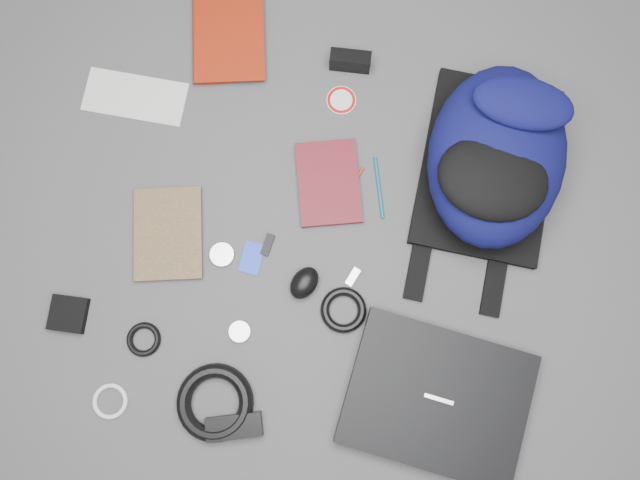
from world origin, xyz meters
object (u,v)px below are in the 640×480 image
(comic_book, at_px, (134,235))
(compact_camera, at_px, (350,61))
(dvd_case, at_px, (329,183))
(pouch, at_px, (68,314))
(mouse, at_px, (304,283))
(power_brick, at_px, (234,427))
(textbook_red, at_px, (193,39))
(laptop, at_px, (437,398))
(backpack, at_px, (497,156))

(comic_book, distance_m, compact_camera, 0.68)
(comic_book, bearing_deg, dvd_case, 12.90)
(pouch, bearing_deg, compact_camera, 60.21)
(comic_book, height_order, compact_camera, compact_camera)
(mouse, height_order, power_brick, mouse)
(mouse, relative_size, pouch, 0.99)
(compact_camera, height_order, power_brick, compact_camera)
(compact_camera, bearing_deg, textbook_red, 177.10)
(comic_book, height_order, pouch, pouch)
(laptop, relative_size, dvd_case, 1.93)
(textbook_red, distance_m, comic_book, 0.52)
(dvd_case, distance_m, compact_camera, 0.31)
(backpack, height_order, mouse, backpack)
(textbook_red, xyz_separation_m, pouch, (-0.05, -0.73, -0.00))
(laptop, distance_m, textbook_red, 1.05)
(compact_camera, bearing_deg, power_brick, -100.44)
(laptop, height_order, compact_camera, compact_camera)
(backpack, height_order, comic_book, backpack)
(mouse, bearing_deg, dvd_case, 111.04)
(mouse, bearing_deg, laptop, -6.62)
(dvd_case, xyz_separation_m, compact_camera, (-0.04, 0.31, 0.02))
(laptop, height_order, comic_book, laptop)
(laptop, distance_m, mouse, 0.40)
(laptop, height_order, mouse, mouse)
(pouch, bearing_deg, mouse, 24.42)
(laptop, height_order, textbook_red, laptop)
(backpack, xyz_separation_m, power_brick, (-0.39, -0.76, -0.09))
(comic_book, relative_size, pouch, 2.68)
(laptop, bearing_deg, comic_book, 168.40)
(compact_camera, xyz_separation_m, pouch, (-0.45, -0.79, -0.02))
(power_brick, bearing_deg, backpack, 38.66)
(backpack, bearing_deg, pouch, -148.38)
(textbook_red, height_order, pouch, textbook_red)
(textbook_red, height_order, compact_camera, compact_camera)
(laptop, bearing_deg, backpack, 92.22)
(textbook_red, bearing_deg, laptop, -58.52)
(comic_book, distance_m, power_brick, 0.51)
(pouch, bearing_deg, dvd_case, 44.46)
(comic_book, bearing_deg, pouch, -130.17)
(mouse, bearing_deg, compact_camera, 112.87)
(backpack, xyz_separation_m, compact_camera, (-0.39, 0.16, -0.07))
(textbook_red, xyz_separation_m, compact_camera, (0.40, 0.05, 0.01))
(laptop, xyz_separation_m, power_brick, (-0.42, -0.19, -0.00))
(backpack, bearing_deg, mouse, -135.31)
(backpack, relative_size, laptop, 1.21)
(compact_camera, bearing_deg, backpack, -32.34)
(backpack, distance_m, laptop, 0.57)
(compact_camera, bearing_deg, laptop, -70.14)
(mouse, bearing_deg, textbook_red, 149.03)
(laptop, bearing_deg, dvd_case, 132.21)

